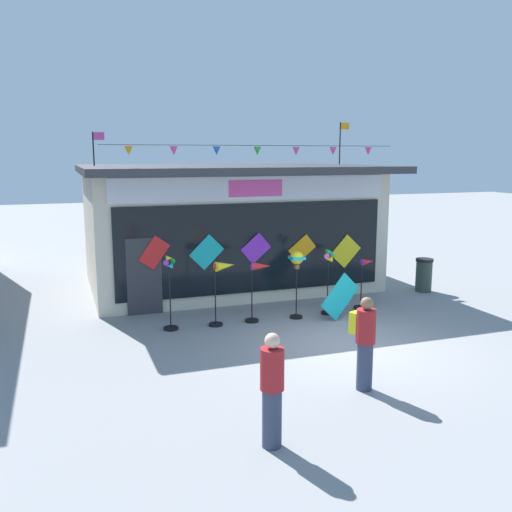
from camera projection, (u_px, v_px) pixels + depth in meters
name	position (u px, v px, depth m)	size (l,w,h in m)	color
ground_plane	(346.00, 344.00, 12.30)	(80.00, 80.00, 0.00)	gray
kite_shop_building	(227.00, 225.00, 17.76)	(8.82, 6.41, 5.15)	beige
wind_spinner_far_left	(170.00, 292.00, 13.15)	(0.36, 0.36, 1.80)	black
wind_spinner_left	(223.00, 277.00, 13.49)	(0.70, 0.35, 1.59)	black
wind_spinner_center_left	(258.00, 279.00, 13.82)	(0.67, 0.34, 1.50)	black
wind_spinner_center_right	(297.00, 265.00, 14.02)	(0.35, 0.35, 1.73)	black
wind_spinner_right	(328.00, 275.00, 14.43)	(0.34, 0.33, 1.73)	black
wind_spinner_far_right	(364.00, 282.00, 15.03)	(0.55, 0.38, 1.36)	black
person_near_camera	(272.00, 390.00, 7.85)	(0.34, 0.34, 1.68)	#333D56
person_mid_plaza	(365.00, 341.00, 9.79)	(0.40, 0.48, 1.68)	#333D56
trash_bin	(424.00, 275.00, 16.97)	(0.52, 0.52, 1.01)	#2D4238
display_kite_on_ground	(340.00, 297.00, 14.06)	(0.59, 0.03, 1.08)	#19B7BC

